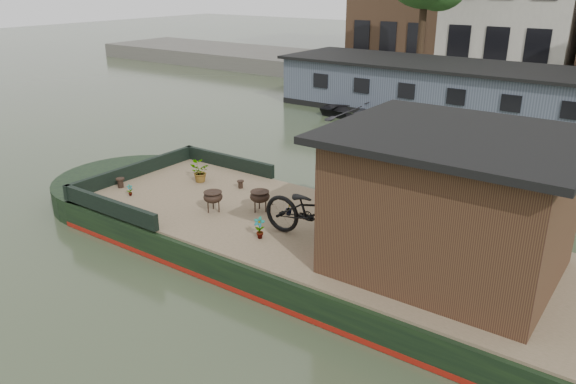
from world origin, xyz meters
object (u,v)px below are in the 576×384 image
Objects in this scene: potted_plant_a at (259,228)px; dinghy at (364,109)px; brazier_front at (213,202)px; bicycle at (315,212)px; brazier_rear at (260,201)px; cabin at (451,201)px.

potted_plant_a is 13.23m from dinghy.
dinghy is (-4.43, 12.46, -0.50)m from potted_plant_a.
brazier_front is at bearing 163.95° from potted_plant_a.
brazier_rear is at bearing 71.93° from bicycle.
bicycle is 5.14× the size of potted_plant_a.
cabin is 1.78× the size of bicycle.
potted_plant_a is at bearing -52.20° from brazier_rear.
cabin is at bearing 5.86° from brazier_front.
bicycle reaches higher than brazier_rear.
brazier_rear is (-0.83, 1.07, 0.01)m from potted_plant_a.
potted_plant_a reaches higher than dinghy.
dinghy is (-7.76, 11.48, -1.51)m from cabin.
bicycle is at bearing -169.54° from cabin.
dinghy is at bearing 109.58° from potted_plant_a.
cabin is 2.54m from bicycle.
brazier_rear is 0.13× the size of dinghy.
brazier_rear is (0.81, 0.60, 0.00)m from brazier_front.
brazier_front is 0.13× the size of dinghy.
brazier_front is at bearing -143.35° from brazier_rear.
cabin is 13.93m from dinghy.
cabin is 4.28m from brazier_rear.
bicycle is 0.63× the size of dinghy.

